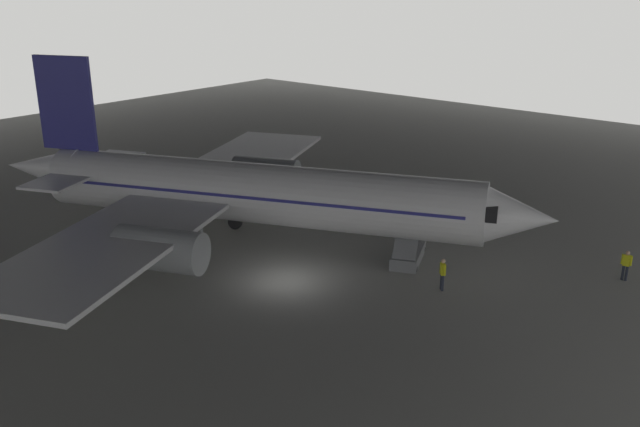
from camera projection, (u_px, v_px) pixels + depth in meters
ground_plane at (287, 281)px, 36.13m from camera, size 110.00×110.00×0.00m
airplane_main at (248, 192)px, 39.91m from camera, size 32.90×32.91×10.90m
boarding_stairs at (409, 248)px, 38.65m from camera, size 4.30×2.89×4.54m
crew_worker_near_nose at (626, 264)px, 35.94m from camera, size 0.25×0.55×1.68m
crew_worker_by_stairs at (443, 272)px, 34.79m from camera, size 0.40×0.43×1.74m
baggage_tug at (131, 196)px, 48.60m from camera, size 2.29×2.48×0.90m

